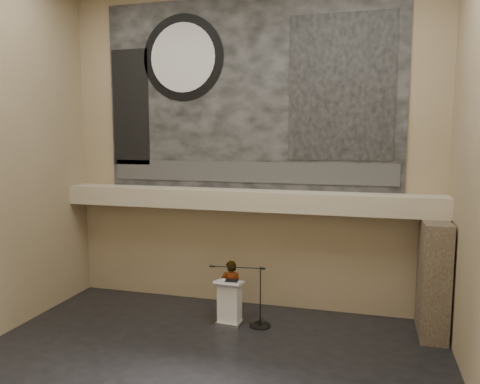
% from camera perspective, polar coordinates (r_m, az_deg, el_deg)
% --- Properties ---
extents(floor, '(10.00, 10.00, 0.00)m').
position_cam_1_polar(floor, '(9.86, -5.32, -21.12)').
color(floor, black).
rests_on(floor, ground).
extents(wall_back, '(10.00, 0.02, 8.50)m').
position_cam_1_polar(wall_back, '(12.52, 0.98, 5.21)').
color(wall_back, '#8E7C5A').
rests_on(wall_back, floor).
extents(wall_front, '(10.00, 0.02, 8.50)m').
position_cam_1_polar(wall_front, '(5.19, -21.76, 2.10)').
color(wall_front, '#8E7C5A').
rests_on(wall_front, floor).
extents(soffit, '(10.00, 0.80, 0.50)m').
position_cam_1_polar(soffit, '(12.24, 0.50, -0.94)').
color(soffit, tan).
rests_on(soffit, wall_back).
extents(sprinkler_left, '(0.04, 0.04, 0.06)m').
position_cam_1_polar(sprinkler_left, '(12.74, -6.53, -1.94)').
color(sprinkler_left, '#B2893D').
rests_on(sprinkler_left, soffit).
extents(sprinkler_right, '(0.04, 0.04, 0.06)m').
position_cam_1_polar(sprinkler_right, '(11.89, 9.32, -2.63)').
color(sprinkler_right, '#B2893D').
rests_on(sprinkler_right, soffit).
extents(banner, '(8.00, 0.05, 5.00)m').
position_cam_1_polar(banner, '(12.53, 0.96, 11.85)').
color(banner, black).
rests_on(banner, wall_back).
extents(banner_text_strip, '(7.76, 0.02, 0.55)m').
position_cam_1_polar(banner_text_strip, '(12.48, 0.89, 2.45)').
color(banner_text_strip, '#2F2F2F').
rests_on(banner_text_strip, banner).
extents(banner_clock_rim, '(2.30, 0.02, 2.30)m').
position_cam_1_polar(banner_clock_rim, '(13.17, -6.98, 15.94)').
color(banner_clock_rim, black).
rests_on(banner_clock_rim, banner).
extents(banner_clock_face, '(1.84, 0.02, 1.84)m').
position_cam_1_polar(banner_clock_face, '(13.16, -7.02, 15.96)').
color(banner_clock_face, silver).
rests_on(banner_clock_face, banner).
extents(banner_building_print, '(2.60, 0.02, 3.60)m').
position_cam_1_polar(banner_building_print, '(12.12, 12.23, 12.33)').
color(banner_building_print, black).
rests_on(banner_building_print, banner).
extents(banner_brick_print, '(1.10, 0.02, 3.20)m').
position_cam_1_polar(banner_brick_print, '(13.72, -13.18, 9.99)').
color(banner_brick_print, black).
rests_on(banner_brick_print, banner).
extents(stone_pier, '(0.60, 1.40, 2.70)m').
position_cam_1_polar(stone_pier, '(11.84, 22.52, -9.70)').
color(stone_pier, '#423628').
rests_on(stone_pier, floor).
extents(lectern, '(0.70, 0.53, 1.13)m').
position_cam_1_polar(lectern, '(11.78, -1.29, -13.31)').
color(lectern, silver).
rests_on(lectern, floor).
extents(binder, '(0.35, 0.30, 0.04)m').
position_cam_1_polar(binder, '(11.54, -1.05, -10.79)').
color(binder, black).
rests_on(binder, lectern).
extents(papers, '(0.22, 0.29, 0.00)m').
position_cam_1_polar(papers, '(11.62, -1.82, -10.75)').
color(papers, white).
rests_on(papers, lectern).
extents(speaker_person, '(0.62, 0.49, 1.50)m').
position_cam_1_polar(speaker_person, '(12.09, -1.13, -11.78)').
color(speaker_person, silver).
rests_on(speaker_person, floor).
extents(mic_stand, '(1.50, 0.52, 1.49)m').
position_cam_1_polar(mic_stand, '(11.80, 2.25, -14.98)').
color(mic_stand, black).
rests_on(mic_stand, floor).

